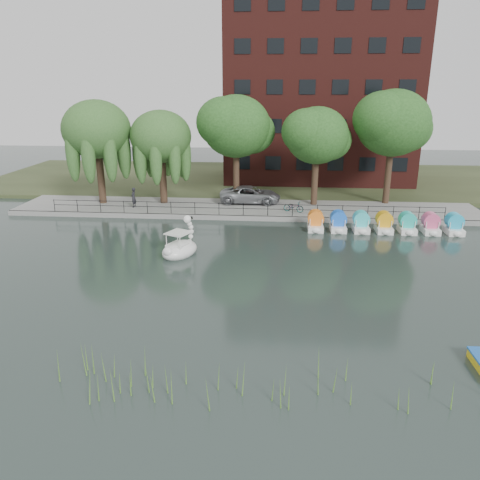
# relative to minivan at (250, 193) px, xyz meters

# --- Properties ---
(ground_plane) EXTENTS (120.00, 120.00, 0.00)m
(ground_plane) POSITION_rel_minivan_xyz_m (-0.31, -17.48, -1.27)
(ground_plane) COLOR #384844
(promenade) EXTENTS (40.00, 6.00, 0.40)m
(promenade) POSITION_rel_minivan_xyz_m (-0.31, -1.48, -1.07)
(promenade) COLOR gray
(promenade) RESTS_ON ground_plane
(kerb) EXTENTS (40.00, 0.25, 0.40)m
(kerb) POSITION_rel_minivan_xyz_m (-0.31, -4.43, -1.07)
(kerb) COLOR gray
(kerb) RESTS_ON ground_plane
(land_strip) EXTENTS (60.00, 22.00, 0.36)m
(land_strip) POSITION_rel_minivan_xyz_m (-0.31, 12.52, -1.09)
(land_strip) COLOR #47512D
(land_strip) RESTS_ON ground_plane
(railing) EXTENTS (32.00, 0.05, 1.00)m
(railing) POSITION_rel_minivan_xyz_m (-0.31, -4.23, -0.12)
(railing) COLOR black
(railing) RESTS_ON promenade
(apartment_building) EXTENTS (20.00, 10.07, 18.00)m
(apartment_building) POSITION_rel_minivan_xyz_m (6.69, 12.49, 8.09)
(apartment_building) COLOR #4C1E16
(apartment_building) RESTS_ON land_strip
(willow_left) EXTENTS (5.88, 5.88, 9.01)m
(willow_left) POSITION_rel_minivan_xyz_m (-13.31, -0.98, 5.61)
(willow_left) COLOR #473323
(willow_left) RESTS_ON promenade
(willow_mid) EXTENTS (5.32, 5.32, 8.15)m
(willow_mid) POSITION_rel_minivan_xyz_m (-7.81, -0.48, 4.98)
(willow_mid) COLOR #473323
(willow_mid) RESTS_ON promenade
(broadleaf_center) EXTENTS (6.00, 6.00, 9.25)m
(broadleaf_center) POSITION_rel_minivan_xyz_m (-1.31, 0.52, 5.79)
(broadleaf_center) COLOR #473323
(broadleaf_center) RESTS_ON promenade
(broadleaf_right) EXTENTS (5.40, 5.40, 8.32)m
(broadleaf_right) POSITION_rel_minivan_xyz_m (5.69, 0.02, 5.12)
(broadleaf_right) COLOR #473323
(broadleaf_right) RESTS_ON promenade
(broadleaf_far) EXTENTS (6.30, 6.30, 9.71)m
(broadleaf_far) POSITION_rel_minivan_xyz_m (12.19, 1.02, 6.13)
(broadleaf_far) COLOR #473323
(broadleaf_far) RESTS_ON promenade
(minivan) EXTENTS (2.88, 6.23, 1.73)m
(minivan) POSITION_rel_minivan_xyz_m (0.00, 0.00, 0.00)
(minivan) COLOR gray
(minivan) RESTS_ON promenade
(bicycle) EXTENTS (1.13, 1.82, 1.00)m
(bicycle) POSITION_rel_minivan_xyz_m (3.81, -2.86, -0.37)
(bicycle) COLOR gray
(bicycle) RESTS_ON promenade
(pedestrian) EXTENTS (0.54, 0.75, 1.98)m
(pedestrian) POSITION_rel_minivan_xyz_m (-10.01, -2.39, 0.12)
(pedestrian) COLOR black
(pedestrian) RESTS_ON promenade
(swan_boat) EXTENTS (2.85, 3.37, 2.44)m
(swan_boat) POSITION_rel_minivan_xyz_m (-3.76, -12.91, -0.73)
(swan_boat) COLOR white
(swan_boat) RESTS_ON ground_plane
(pedal_boat_row) EXTENTS (11.35, 1.70, 1.40)m
(pedal_boat_row) POSITION_rel_minivan_xyz_m (10.48, -6.66, -0.66)
(pedal_boat_row) COLOR white
(pedal_boat_row) RESTS_ON ground_plane
(reed_bank) EXTENTS (24.00, 2.40, 1.20)m
(reed_bank) POSITION_rel_minivan_xyz_m (1.69, -26.98, -0.67)
(reed_bank) COLOR #669938
(reed_bank) RESTS_ON ground_plane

